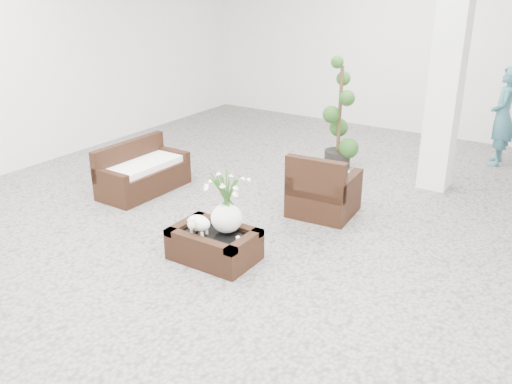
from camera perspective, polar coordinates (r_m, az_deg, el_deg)
The scene contains 10 objects.
ground at distance 6.45m, azimuth 0.49°, elevation -4.84°, with size 11.00×11.00×0.00m, color gray.
column at distance 7.98m, azimuth 19.38°, elevation 12.38°, with size 0.40×0.40×3.50m, color white.
coffee_table at distance 5.96m, azimuth -4.35°, elevation -5.58°, with size 0.90×0.60×0.31m, color black.
sheep_figurine at distance 5.84m, azimuth -5.96°, elevation -3.38°, with size 0.28×0.23×0.21m, color white.
planter_narcissus at distance 5.75m, azimuth -3.11°, elevation -0.52°, with size 0.44×0.44×0.80m, color white, non-canonical shape.
tealight at distance 5.74m, azimuth -1.88°, elevation -4.75°, with size 0.04×0.04×0.03m, color white.
armchair at distance 7.01m, azimuth 7.11°, elevation 0.91°, with size 0.77×0.74×0.82m, color black.
loveseat at distance 7.86m, azimuth -11.64°, elevation 2.45°, with size 1.30×0.63×0.70m, color black.
topiary at distance 8.66m, azimuth 8.68°, elevation 7.96°, with size 0.46×0.46×1.71m, color #1D3F14, non-canonical shape.
shopper at distance 9.56m, azimuth 24.25°, elevation 7.17°, with size 0.57×0.38×1.57m, color #336573.
Camera 1 is at (3.09, -4.86, 2.90)m, focal length 38.53 mm.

